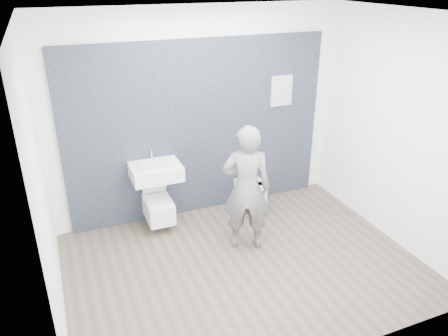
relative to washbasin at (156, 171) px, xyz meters
name	(u,v)px	position (x,y,z in m)	size (l,w,h in m)	color
ground	(243,265)	(0.70, -1.20, -0.82)	(4.00, 4.00, 0.00)	brown
room_shell	(246,124)	(0.70, -1.20, 0.92)	(4.00, 4.00, 4.00)	white
tile_wall	(201,208)	(0.70, 0.27, -0.82)	(3.60, 0.06, 2.40)	black
washbasin	(156,171)	(0.00, 0.00, 0.00)	(0.63, 0.47, 0.47)	white
toilet_square	(158,208)	(0.00, 0.00, -0.53)	(0.34, 0.49, 0.64)	white
toilet_rounded	(253,192)	(1.36, -0.05, -0.55)	(0.33, 0.57, 0.31)	white
info_placard	(276,194)	(1.90, 0.22, -0.82)	(0.32, 0.03, 0.43)	white
visitor	(246,189)	(0.89, -0.84, -0.03)	(0.58, 0.38, 1.59)	#5D5D61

